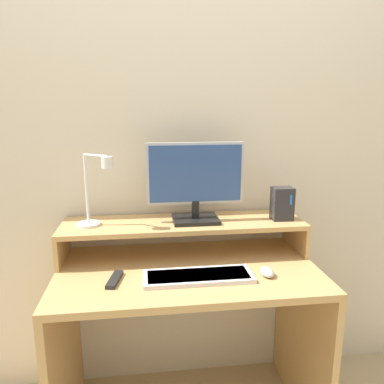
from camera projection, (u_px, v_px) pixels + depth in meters
wall_back at (179, 150)px, 1.87m from camera, size 6.00×0.05×2.50m
desk at (188, 316)px, 1.69m from camera, size 1.13×0.63×0.77m
monitor_shelf at (184, 226)px, 1.77m from camera, size 1.13×0.29×0.16m
monitor at (195, 181)px, 1.72m from camera, size 0.45×0.17×0.37m
desk_lamp at (96, 193)px, 1.64m from camera, size 0.18×0.15×0.33m
router_dock at (282, 204)px, 1.77m from camera, size 0.10×0.08×0.16m
keyboard at (198, 276)px, 1.53m from camera, size 0.45×0.16×0.02m
mouse at (267, 272)px, 1.55m from camera, size 0.05×0.09×0.03m
remote_control at (115, 280)px, 1.51m from camera, size 0.06×0.15×0.02m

